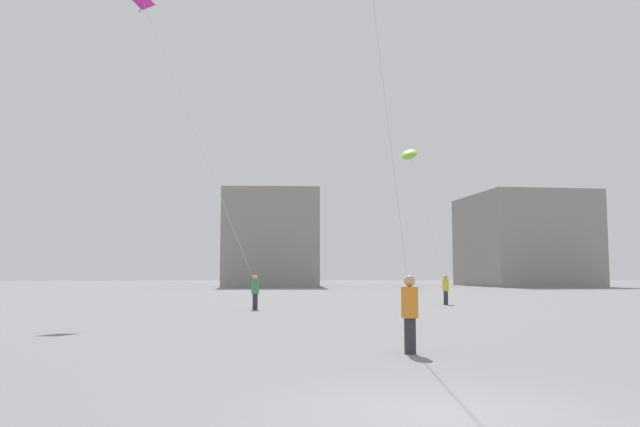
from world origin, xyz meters
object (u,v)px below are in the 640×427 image
object	(u,v)px
person_in_green	(255,291)
kite_magenta_delta	(149,17)
person_in_orange	(410,311)
kite_lime_diamond	(409,155)
building_right_hall	(524,240)
person_in_yellow	(446,288)
building_centre_hall	(272,240)

from	to	relation	value
person_in_green	kite_magenta_delta	world-z (taller)	kite_magenta_delta
person_in_orange	kite_lime_diamond	xyz separation A→B (m)	(7.16, 30.62, 9.43)
person_in_green	person_in_orange	size ratio (longest dim) A/B	0.96
person_in_green	building_right_hall	xyz separation A→B (m)	(37.71, 56.30, 5.53)
building_right_hall	person_in_yellow	bearing A→B (deg)	-117.02
person_in_yellow	building_right_hall	bearing A→B (deg)	-170.88
kite_magenta_delta	building_right_hall	size ratio (longest dim) A/B	0.81
person_in_orange	kite_magenta_delta	world-z (taller)	kite_magenta_delta
kite_lime_diamond	building_centre_hall	bearing A→B (deg)	101.49
person_in_yellow	kite_lime_diamond	distance (m)	12.53
person_in_orange	kite_lime_diamond	distance (m)	32.83
person_in_green	building_centre_hall	size ratio (longest dim) A/B	0.10
building_centre_hall	kite_magenta_delta	bearing A→B (deg)	-97.24
person_in_orange	building_right_hall	distance (m)	82.15
person_in_green	kite_magenta_delta	xyz separation A→B (m)	(-5.63, -0.14, 14.14)
person_in_green	person_in_yellow	bearing A→B (deg)	146.79
person_in_green	kite_lime_diamond	xyz separation A→B (m)	(10.93, 12.31, 9.47)
person_in_orange	building_right_hall	xyz separation A→B (m)	(33.94, 74.61, 5.49)
kite_magenta_delta	person_in_green	bearing A→B (deg)	1.38
person_in_orange	building_centre_hall	bearing A→B (deg)	-25.80
person_in_yellow	person_in_green	xyz separation A→B (m)	(-11.10, -4.12, 0.00)
person_in_yellow	building_centre_hall	xyz separation A→B (m)	(-9.38, 53.55, 5.55)
building_centre_hall	building_right_hall	xyz separation A→B (m)	(36.00, -1.36, -0.02)
person_in_yellow	building_right_hall	distance (m)	58.84
person_in_green	building_centre_hall	xyz separation A→B (m)	(1.71, 57.66, 5.55)
building_centre_hall	person_in_yellow	bearing A→B (deg)	-80.06
person_in_green	kite_lime_diamond	distance (m)	19.00
kite_lime_diamond	building_right_hall	bearing A→B (deg)	58.67
kite_lime_diamond	building_right_hall	world-z (taller)	building_right_hall
person_in_yellow	building_centre_hall	distance (m)	54.64
person_in_green	person_in_orange	distance (m)	18.69
person_in_orange	building_centre_hall	world-z (taller)	building_centre_hall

